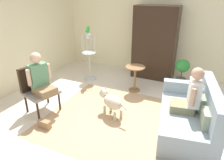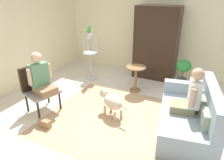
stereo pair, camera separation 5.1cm
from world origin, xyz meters
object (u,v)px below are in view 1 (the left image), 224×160
potted_plant (182,71)px  person_on_couch (190,95)px  dog (111,101)px  parrot (88,29)px  bird_cage_stand (89,56)px  person_on_armchair (40,77)px  round_end_table (135,75)px  handbag (45,124)px  couch (190,116)px  armchair (37,85)px  armoire_cabinet (155,43)px

potted_plant → person_on_couch: bearing=-79.4°
dog → potted_plant: size_ratio=0.93×
parrot → dog: bearing=-46.9°
dog → bird_cage_stand: (-1.38, 1.48, 0.36)m
person_on_armchair → bird_cage_stand: (-0.02, 1.95, -0.10)m
round_end_table → potted_plant: (1.04, 0.68, 0.05)m
person_on_couch → round_end_table: 1.87m
parrot → potted_plant: (2.49, 0.48, -0.95)m
bird_cage_stand → potted_plant: (2.49, 0.48, -0.21)m
person_on_couch → dog: 1.53m
round_end_table → bird_cage_stand: (-1.44, 0.20, 0.26)m
round_end_table → handbag: 2.46m
person_on_armchair → round_end_table: (1.42, 1.75, -0.36)m
round_end_table → dog: round_end_table is taller
parrot → potted_plant: 2.71m
couch → round_end_table: bearing=141.3°
bird_cage_stand → parrot: parrot is taller
armchair → handbag: (0.55, -0.50, -0.49)m
couch → person_on_couch: person_on_couch is taller
bird_cage_stand → person_on_couch: bearing=-26.3°
handbag → round_end_table: bearing=65.1°
couch → handbag: couch is taller
couch → round_end_table: 1.86m
couch → person_on_armchair: size_ratio=2.11×
couch → handbag: 2.70m
couch → person_on_armchair: 2.97m
person_on_armchair → round_end_table: 2.29m
couch → round_end_table: size_ratio=2.66×
handbag → dog: bearing=44.2°
person_on_armchair → parrot: (-0.02, 1.95, 0.64)m
dog → parrot: parrot is taller
round_end_table → armoire_cabinet: size_ratio=0.33×
potted_plant → dog: bearing=-119.5°
round_end_table → potted_plant: bearing=33.1°
armoire_cabinet → handbag: size_ratio=8.32×
handbag → parrot: bearing=99.9°
couch → round_end_table: couch is taller
couch → bird_cage_stand: (-2.89, 1.36, 0.37)m
person_on_armchair → round_end_table: size_ratio=1.26×
parrot → armchair: bearing=-93.9°
couch → person_on_couch: (-0.05, -0.04, 0.44)m
couch → person_on_armchair: (-2.87, -0.59, 0.47)m
armchair → armoire_cabinet: size_ratio=0.48×
person_on_couch → round_end_table: size_ratio=1.23×
potted_plant → armoire_cabinet: (-0.87, 0.45, 0.54)m
round_end_table → handbag: (-1.02, -2.21, -0.36)m
armchair → person_on_armchair: (0.15, -0.04, 0.23)m
couch → person_on_couch: size_ratio=2.15×
parrot → handbag: (0.42, -2.41, -1.36)m
person_on_couch → person_on_armchair: bearing=-168.9°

